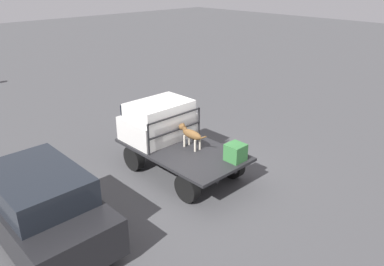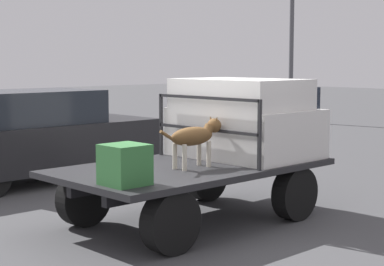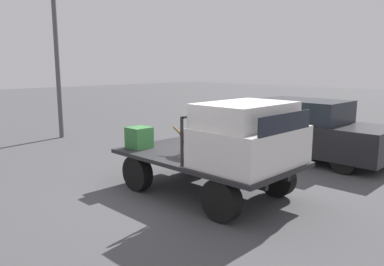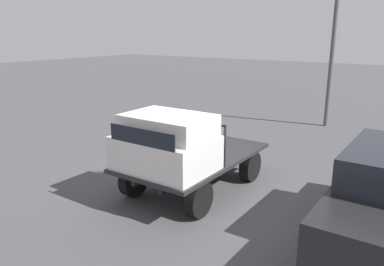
% 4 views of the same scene
% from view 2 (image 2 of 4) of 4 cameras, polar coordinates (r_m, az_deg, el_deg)
% --- Properties ---
extents(ground_plane, '(80.00, 80.00, 0.00)m').
position_cam_2_polar(ground_plane, '(8.76, -0.06, -7.98)').
color(ground_plane, '#474749').
extents(flatbed_truck, '(3.68, 2.05, 0.80)m').
position_cam_2_polar(flatbed_truck, '(8.63, -0.06, -4.23)').
color(flatbed_truck, black).
rests_on(flatbed_truck, ground).
extents(truck_cab, '(1.44, 1.93, 1.13)m').
position_cam_2_polar(truck_cab, '(9.27, 4.61, 1.16)').
color(truck_cab, silver).
rests_on(truck_cab, flatbed_truck).
extents(truck_headboard, '(0.04, 1.93, 0.90)m').
position_cam_2_polar(truck_headboard, '(8.71, 1.30, 1.27)').
color(truck_headboard, '#232326').
rests_on(truck_headboard, flatbed_truck).
extents(dog, '(1.09, 0.24, 0.66)m').
position_cam_2_polar(dog, '(8.31, 0.37, -0.26)').
color(dog, beige).
rests_on(dog, flatbed_truck).
extents(cargo_crate, '(0.46, 0.46, 0.46)m').
position_cam_2_polar(cargo_crate, '(7.20, -5.99, -2.81)').
color(cargo_crate, '#337038').
rests_on(cargo_crate, flatbed_truck).
extents(parked_sedan, '(4.25, 1.76, 1.66)m').
position_cam_2_polar(parked_sedan, '(11.90, -13.58, -0.27)').
color(parked_sedan, black).
rests_on(parked_sedan, ground).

